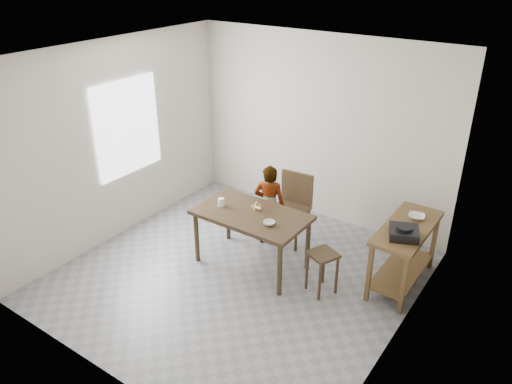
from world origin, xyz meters
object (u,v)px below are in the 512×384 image
Objects in this scene: stool at (322,272)px; dining_chair at (290,210)px; dining_table at (252,239)px; prep_counter at (403,255)px; child at (269,205)px.

dining_chair is at bearing 139.97° from stool.
prep_counter is (1.72, 0.70, 0.03)m from dining_table.
dining_table is at bearing 79.04° from child.
dining_table is 1.17× the size of prep_counter.
dining_table is 0.62m from child.
child is 1.28m from stool.
dining_chair is (0.21, 0.20, -0.10)m from child.
prep_counter reaches higher than stool.
stool is (-0.72, -0.69, -0.13)m from prep_counter.
stool is at bearing -136.26° from prep_counter.
child is at bearing -140.92° from dining_chair.
child is 0.30m from dining_chair.
dining_chair is (-1.63, 0.07, 0.08)m from prep_counter.
child is (-1.83, -0.13, 0.18)m from prep_counter.
child reaches higher than stool.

